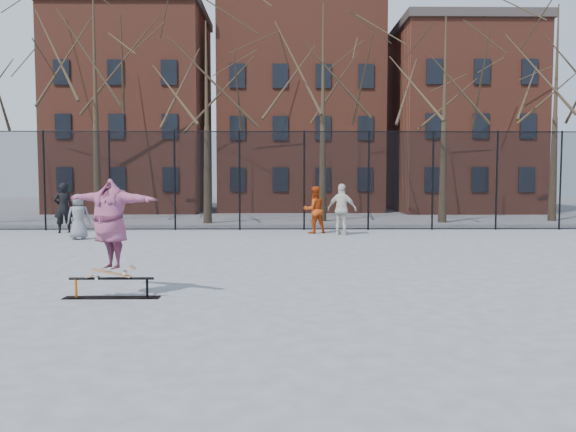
{
  "coord_description": "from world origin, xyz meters",
  "views": [
    {
      "loc": [
        0.22,
        -9.59,
        2.15
      ],
      "look_at": [
        0.38,
        1.5,
        1.37
      ],
      "focal_mm": 35.0,
      "sensor_mm": 36.0,
      "label": 1
    }
  ],
  "objects_px": {
    "skate_rail": "(112,290)",
    "bystander_grey": "(79,217)",
    "bystander_white": "(342,209)",
    "bystander_black": "(63,208)",
    "skater": "(110,228)",
    "bystander_red": "(314,210)",
    "skateboard": "(111,275)"
  },
  "relations": [
    {
      "from": "bystander_red",
      "to": "bystander_grey",
      "type": "bearing_deg",
      "value": -5.04
    },
    {
      "from": "bystander_red",
      "to": "skater",
      "type": "bearing_deg",
      "value": 50.56
    },
    {
      "from": "bystander_black",
      "to": "bystander_red",
      "type": "xyz_separation_m",
      "value": [
        9.62,
        -0.29,
        -0.07
      ]
    },
    {
      "from": "skateboard",
      "to": "bystander_red",
      "type": "distance_m",
      "value": 12.21
    },
    {
      "from": "skate_rail",
      "to": "bystander_black",
      "type": "height_order",
      "value": "bystander_black"
    },
    {
      "from": "skater",
      "to": "bystander_grey",
      "type": "distance_m",
      "value": 10.2
    },
    {
      "from": "skater",
      "to": "skate_rail",
      "type": "bearing_deg",
      "value": 24.74
    },
    {
      "from": "skate_rail",
      "to": "bystander_white",
      "type": "relative_size",
      "value": 0.89
    },
    {
      "from": "bystander_grey",
      "to": "bystander_red",
      "type": "bearing_deg",
      "value": -178.58
    },
    {
      "from": "skater",
      "to": "bystander_grey",
      "type": "relative_size",
      "value": 1.24
    },
    {
      "from": "bystander_grey",
      "to": "skater",
      "type": "bearing_deg",
      "value": 100.36
    },
    {
      "from": "bystander_grey",
      "to": "bystander_white",
      "type": "distance_m",
      "value": 9.31
    },
    {
      "from": "skater",
      "to": "bystander_red",
      "type": "bearing_deg",
      "value": 94.07
    },
    {
      "from": "skate_rail",
      "to": "skater",
      "type": "bearing_deg",
      "value": -180.0
    },
    {
      "from": "skater",
      "to": "bystander_black",
      "type": "xyz_separation_m",
      "value": [
        -5.32,
        11.7,
        -0.29
      ]
    },
    {
      "from": "skate_rail",
      "to": "bystander_white",
      "type": "xyz_separation_m",
      "value": [
        5.29,
        10.75,
        0.8
      ]
    },
    {
      "from": "skater",
      "to": "bystander_red",
      "type": "height_order",
      "value": "skater"
    },
    {
      "from": "bystander_grey",
      "to": "skate_rail",
      "type": "bearing_deg",
      "value": 100.36
    },
    {
      "from": "skateboard",
      "to": "bystander_white",
      "type": "xyz_separation_m",
      "value": [
        5.29,
        10.75,
        0.53
      ]
    },
    {
      "from": "skate_rail",
      "to": "bystander_black",
      "type": "bearing_deg",
      "value": 114.44
    },
    {
      "from": "skate_rail",
      "to": "bystander_grey",
      "type": "relative_size",
      "value": 1.08
    },
    {
      "from": "skater",
      "to": "bystander_black",
      "type": "relative_size",
      "value": 1.01
    },
    {
      "from": "skate_rail",
      "to": "bystander_red",
      "type": "xyz_separation_m",
      "value": [
        4.3,
        11.41,
        0.75
      ]
    },
    {
      "from": "skater",
      "to": "bystander_black",
      "type": "height_order",
      "value": "skater"
    },
    {
      "from": "skate_rail",
      "to": "skateboard",
      "type": "height_order",
      "value": "skateboard"
    },
    {
      "from": "bystander_grey",
      "to": "bystander_black",
      "type": "height_order",
      "value": "bystander_black"
    },
    {
      "from": "bystander_red",
      "to": "bystander_white",
      "type": "xyz_separation_m",
      "value": [
        0.98,
        -0.67,
        0.05
      ]
    },
    {
      "from": "skateboard",
      "to": "bystander_white",
      "type": "relative_size",
      "value": 0.4
    },
    {
      "from": "skater",
      "to": "bystander_black",
      "type": "distance_m",
      "value": 12.86
    },
    {
      "from": "skate_rail",
      "to": "bystander_red",
      "type": "bearing_deg",
      "value": 69.33
    },
    {
      "from": "bystander_black",
      "to": "bystander_white",
      "type": "height_order",
      "value": "bystander_black"
    },
    {
      "from": "skateboard",
      "to": "bystander_black",
      "type": "distance_m",
      "value": 12.86
    }
  ]
}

